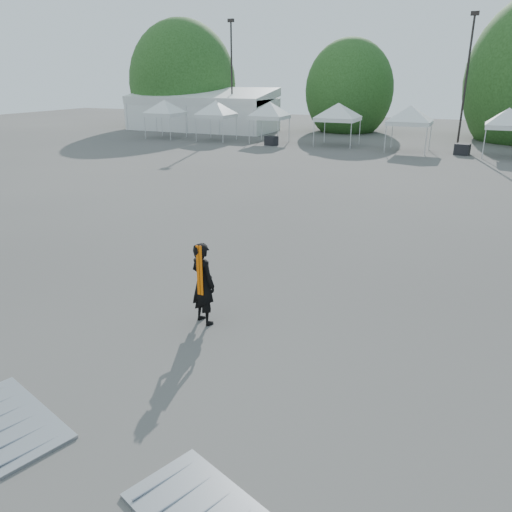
% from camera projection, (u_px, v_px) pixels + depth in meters
% --- Properties ---
extents(ground, '(120.00, 120.00, 0.00)m').
position_uv_depth(ground, '(266.00, 287.00, 13.41)').
color(ground, '#474442').
rests_on(ground, ground).
extents(marquee, '(15.00, 6.25, 4.23)m').
position_uv_depth(marquee, '(202.00, 111.00, 51.20)').
color(marquee, white).
rests_on(marquee, ground).
extents(light_pole_west, '(0.60, 0.25, 10.30)m').
position_uv_depth(light_pole_west, '(232.00, 71.00, 47.52)').
color(light_pole_west, black).
rests_on(light_pole_west, ground).
extents(light_pole_east, '(0.60, 0.25, 9.80)m').
position_uv_depth(light_pole_east, '(467.00, 73.00, 37.86)').
color(light_pole_east, black).
rests_on(light_pole_east, ground).
extents(tree_far_w, '(4.80, 4.80, 7.30)m').
position_uv_depth(tree_far_w, '(183.00, 84.00, 54.44)').
color(tree_far_w, '#382314').
rests_on(tree_far_w, ground).
extents(tree_mid_w, '(4.16, 4.16, 6.33)m').
position_uv_depth(tree_mid_w, '(349.00, 91.00, 49.47)').
color(tree_mid_w, '#382314').
rests_on(tree_mid_w, ground).
extents(tent_a, '(4.03, 4.03, 3.88)m').
position_uv_depth(tent_a, '(164.00, 103.00, 44.40)').
color(tent_a, silver).
rests_on(tent_a, ground).
extents(tent_b, '(3.95, 3.95, 3.88)m').
position_uv_depth(tent_b, '(216.00, 104.00, 42.67)').
color(tent_b, silver).
rests_on(tent_b, ground).
extents(tent_c, '(3.92, 3.92, 3.88)m').
position_uv_depth(tent_c, '(270.00, 105.00, 41.25)').
color(tent_c, silver).
rests_on(tent_c, ground).
extents(tent_d, '(4.50, 4.50, 3.88)m').
position_uv_depth(tent_d, '(338.00, 106.00, 39.54)').
color(tent_d, silver).
rests_on(tent_d, ground).
extents(tent_e, '(4.32, 4.32, 3.88)m').
position_uv_depth(tent_e, '(411.00, 109.00, 36.39)').
color(tent_e, silver).
rests_on(tent_e, ground).
extents(tent_f, '(3.84, 3.84, 3.88)m').
position_uv_depth(tent_f, '(509.00, 112.00, 33.73)').
color(tent_f, silver).
rests_on(tent_f, ground).
extents(man, '(0.83, 0.70, 1.93)m').
position_uv_depth(man, '(203.00, 283.00, 11.21)').
color(man, black).
rests_on(man, ground).
extents(barrier_left, '(2.65, 1.88, 0.08)m').
position_uv_depth(barrier_left, '(7.00, 421.00, 8.17)').
color(barrier_left, '#9EA0A5').
rests_on(barrier_left, ground).
extents(crate_west, '(1.12, 0.99, 0.72)m').
position_uv_depth(crate_west, '(271.00, 141.00, 40.55)').
color(crate_west, black).
rests_on(crate_west, ground).
extents(crate_mid, '(1.12, 0.94, 0.78)m').
position_uv_depth(crate_mid, '(462.00, 149.00, 35.64)').
color(crate_mid, black).
rests_on(crate_mid, ground).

